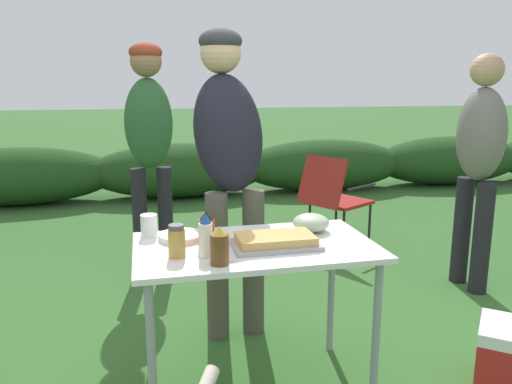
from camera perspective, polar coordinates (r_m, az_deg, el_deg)
name	(u,v)px	position (r m, az deg, el deg)	size (l,w,h in m)	color
shrub_hedge	(181,170)	(6.67, -8.60, 2.48)	(14.40, 0.90, 0.71)	#1E4219
folding_table	(255,260)	(2.33, -0.07, -7.80)	(1.10, 0.64, 0.74)	silver
food_tray	(275,241)	(2.26, 2.24, -5.65)	(0.39, 0.23, 0.06)	#9E9EA3
plate_stack	(181,236)	(2.40, -8.57, -5.05)	(0.21, 0.21, 0.03)	white
mixing_bowl	(311,223)	(2.51, 6.29, -3.49)	(0.18, 0.18, 0.09)	#ADBC99
paper_cup_stack	(149,226)	(2.46, -12.13, -3.77)	(0.08, 0.08, 0.11)	white
spice_jar	(177,241)	(2.15, -9.06, -5.59)	(0.07, 0.07, 0.14)	#B2893D
hot_sauce_bottle	(207,231)	(2.24, -5.66, -4.46)	(0.07, 0.07, 0.17)	#CC4214
beer_bottle	(220,246)	(2.04, -4.19, -6.20)	(0.08, 0.08, 0.16)	brown
mayo_bottle	(206,236)	(2.12, -5.77, -5.08)	(0.06, 0.06, 0.19)	silver
standing_person_in_navy_coat	(228,146)	(2.89, -3.20, 5.28)	(0.45, 0.57, 1.78)	#4C473D
standing_person_in_olive_jacket	(149,132)	(3.87, -12.12, 6.70)	(0.39, 0.30, 1.76)	black
standing_person_in_dark_puffer	(479,152)	(3.82, 24.16, 4.17)	(0.30, 0.40, 1.67)	black
camp_chair_green_behind_table	(333,195)	(4.64, 8.82, -0.32)	(0.74, 0.69, 0.83)	maroon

